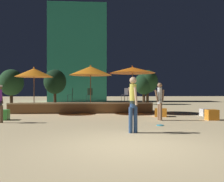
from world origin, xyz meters
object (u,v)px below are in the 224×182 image
object	(u,v)px
patio_umbrella_2	(132,70)
frisbee_disc	(160,125)
bistro_chair_0	(90,94)
cube_seat_0	(3,115)
cube_seat_2	(205,112)
background_tree_3	(147,82)
background_tree_0	(144,84)
bistro_chair_2	(71,93)
person_0	(160,100)
background_tree_2	(11,83)
bistro_chair_1	(125,93)
cube_seat_1	(212,115)
background_tree_1	(55,82)
patio_umbrella_0	(91,71)
patio_umbrella_1	(34,73)
person_3	(0,102)
person_1	(133,102)
cube_seat_3	(161,112)

from	to	relation	value
patio_umbrella_2	frisbee_disc	bearing A→B (deg)	-87.34
bistro_chair_0	cube_seat_0	bearing A→B (deg)	30.06
cube_seat_2	cube_seat_0	bearing A→B (deg)	-173.21
background_tree_3	cube_seat_0	bearing A→B (deg)	-125.81
background_tree_0	bistro_chair_2	bearing A→B (deg)	-127.94
person_0	background_tree_3	bearing A→B (deg)	-26.54
patio_umbrella_2	background_tree_2	bearing A→B (deg)	141.80
patio_umbrella_2	bistro_chair_2	bearing A→B (deg)	155.73
bistro_chair_2	background_tree_3	distance (m)	11.20
bistro_chair_1	cube_seat_1	bearing A→B (deg)	-3.08
patio_umbrella_2	background_tree_1	world-z (taller)	background_tree_1
cube_seat_0	background_tree_2	bearing A→B (deg)	106.25
patio_umbrella_0	bistro_chair_2	size ratio (longest dim) A/B	3.28
patio_umbrella_1	bistro_chair_2	xyz separation A→B (m)	(2.04, 1.80, -1.26)
background_tree_3	background_tree_2	bearing A→B (deg)	-168.29
person_0	bistro_chair_1	distance (m)	5.22
background_tree_1	person_3	bearing A→B (deg)	-90.38
patio_umbrella_0	background_tree_3	world-z (taller)	background_tree_3
patio_umbrella_2	person_1	xyz separation A→B (m)	(-1.06, -7.18, -1.64)
person_3	frisbee_disc	bearing A→B (deg)	-2.30
patio_umbrella_2	frisbee_disc	distance (m)	6.17
person_1	person_3	size ratio (longest dim) A/B	1.12
cube_seat_1	bistro_chair_0	bearing A→B (deg)	139.62
background_tree_1	bistro_chair_1	bearing A→B (deg)	-55.26
person_0	frisbee_disc	world-z (taller)	person_0
bistro_chair_0	person_0	bearing A→B (deg)	107.32
cube_seat_2	person_3	xyz separation A→B (m)	(-10.11, -2.31, 0.70)
background_tree_0	background_tree_2	bearing A→B (deg)	-168.45
patio_umbrella_1	person_3	world-z (taller)	patio_umbrella_1
cube_seat_0	cube_seat_1	bearing A→B (deg)	-4.09
bistro_chair_2	background_tree_1	xyz separation A→B (m)	(-2.39, 8.21, 1.09)
cube_seat_0	background_tree_3	size ratio (longest dim) A/B	0.14
cube_seat_1	person_1	xyz separation A→B (m)	(-4.24, -3.32, 0.76)
patio_umbrella_2	bistro_chair_1	distance (m)	1.96
cube_seat_0	background_tree_0	xyz separation A→B (m)	(9.35, 13.42, 1.85)
bistro_chair_2	person_3	bearing A→B (deg)	-23.67
cube_seat_0	background_tree_0	distance (m)	16.46
bistro_chair_0	background_tree_0	world-z (taller)	background_tree_0
patio_umbrella_2	person_0	distance (m)	4.25
cube_seat_0	cube_seat_2	distance (m)	10.43
person_3	bistro_chair_0	bearing A→B (deg)	64.13
bistro_chair_0	frisbee_disc	world-z (taller)	bistro_chair_0
patio_umbrella_1	cube_seat_1	world-z (taller)	patio_umbrella_1
patio_umbrella_0	background_tree_0	bearing A→B (deg)	62.62
patio_umbrella_0	cube_seat_3	size ratio (longest dim) A/B	3.89
frisbee_disc	person_0	bearing A→B (deg)	75.65
bistro_chair_0	background_tree_3	xyz separation A→B (m)	(5.80, 9.29, 1.15)
person_0	person_3	xyz separation A→B (m)	(-7.08, -0.41, -0.05)
cube_seat_3	background_tree_3	world-z (taller)	background_tree_3
bistro_chair_2	frisbee_disc	xyz separation A→B (m)	(4.15, -7.33, -1.19)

